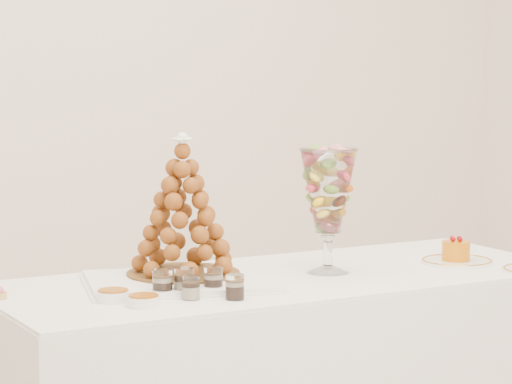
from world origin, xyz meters
TOP-DOWN VIEW (x-y plane):
  - lace_tray at (-0.22, 0.22)m, footprint 0.61×0.51m
  - macaron_vase at (0.26, 0.19)m, footprint 0.17×0.17m
  - cake_plate at (0.71, 0.14)m, footprint 0.23×0.23m
  - verrine_a at (-0.33, 0.09)m, footprint 0.07×0.07m
  - verrine_b at (-0.27, 0.08)m, footprint 0.07×0.07m
  - verrine_c at (-0.18, 0.07)m, footprint 0.07×0.07m
  - verrine_d at (-0.28, 0.01)m, footprint 0.05×0.05m
  - verrine_e at (-0.17, -0.04)m, footprint 0.06×0.06m
  - ramekin_back at (-0.47, 0.09)m, footprint 0.09×0.09m
  - ramekin_front at (-0.42, -0.01)m, footprint 0.09×0.09m
  - croquembouche at (-0.18, 0.28)m, footprint 0.33×0.33m
  - mousse_cake at (0.70, 0.13)m, footprint 0.09×0.09m

SIDE VIEW (x-z plane):
  - cake_plate at x=0.71m, z-range 0.67..0.69m
  - lace_tray at x=-0.22m, z-range 0.67..0.69m
  - ramekin_front at x=-0.42m, z-range 0.67..0.70m
  - ramekin_back at x=-0.47m, z-range 0.67..0.70m
  - verrine_d at x=-0.28m, z-range 0.67..0.74m
  - verrine_e at x=-0.17m, z-range 0.67..0.74m
  - verrine_c at x=-0.18m, z-range 0.67..0.75m
  - verrine_a at x=-0.33m, z-range 0.67..0.75m
  - verrine_b at x=-0.27m, z-range 0.67..0.75m
  - mousse_cake at x=0.70m, z-range 0.68..0.76m
  - croquembouche at x=-0.18m, z-range 0.69..1.10m
  - macaron_vase at x=0.26m, z-range 0.73..1.11m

